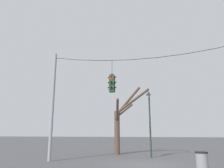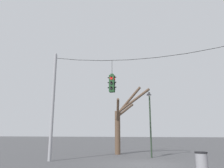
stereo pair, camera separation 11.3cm
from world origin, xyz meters
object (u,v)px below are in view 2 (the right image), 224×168
Objects in this scene: utility_pole_left at (53,104)px; trash_bin at (202,162)px; street_lamp at (150,112)px; traffic_light_over_intersection at (112,83)px; bare_tree at (121,122)px.

trash_bin is (9.18, -2.07, -3.29)m from utility_pole_left.
street_lamp is at bearing 30.32° from utility_pole_left.
street_lamp is 7.10m from trash_bin.
utility_pole_left is at bearing -180.00° from traffic_light_over_intersection.
trash_bin is at bearing -54.55° from bare_tree.
trash_bin is (5.53, -7.76, -2.35)m from bare_tree.
utility_pole_left reaches higher than trash_bin.
utility_pole_left is 6.83m from bare_tree.
bare_tree is at bearing 144.03° from street_lamp.
traffic_light_over_intersection reaches higher than bare_tree.
traffic_light_over_intersection is at bearing -83.77° from bare_tree.
traffic_light_over_intersection is at bearing -119.32° from street_lamp.
traffic_light_over_intersection is 6.13m from bare_tree.
street_lamp is (6.36, 3.72, -0.30)m from utility_pole_left.
utility_pole_left is 4.45m from traffic_light_over_intersection.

